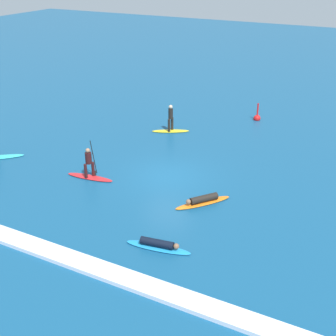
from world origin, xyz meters
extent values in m
plane|color=navy|center=(0.00, 0.00, 0.00)|extent=(120.00, 120.00, 0.00)
ellipsoid|color=orange|center=(2.88, -1.85, 0.05)|extent=(2.23, 2.68, 0.09)
cylinder|color=black|center=(2.91, -1.81, 0.26)|extent=(1.14, 1.35, 0.35)
sphere|color=brown|center=(2.40, -2.48, 0.28)|extent=(0.35, 0.35, 0.25)
ellipsoid|color=yellow|center=(-3.02, 6.14, 0.04)|extent=(2.48, 1.74, 0.08)
cylinder|color=black|center=(-3.02, 6.36, 0.51)|extent=(0.24, 0.24, 0.86)
cylinder|color=black|center=(-3.03, 5.93, 0.51)|extent=(0.24, 0.24, 0.86)
cylinder|color=black|center=(-3.02, 6.14, 1.28)|extent=(0.42, 0.42, 0.68)
sphere|color=beige|center=(-3.02, 6.14, 1.75)|extent=(0.35, 0.35, 0.26)
ellipsoid|color=#1E8CD1|center=(2.75, -6.11, 0.05)|extent=(2.86, 0.98, 0.09)
cylinder|color=black|center=(2.70, -6.12, 0.26)|extent=(1.45, 0.54, 0.32)
sphere|color=brown|center=(3.52, -5.99, 0.28)|extent=(0.28, 0.28, 0.24)
ellipsoid|color=red|center=(-3.64, -2.14, 0.05)|extent=(2.75, 0.86, 0.09)
cylinder|color=#381414|center=(-3.74, -2.35, 0.48)|extent=(0.18, 0.18, 0.78)
cylinder|color=#381414|center=(-3.55, -1.94, 0.48)|extent=(0.18, 0.18, 0.78)
cylinder|color=#381414|center=(-3.64, -2.14, 1.18)|extent=(0.38, 0.38, 0.62)
sphere|color=#A37556|center=(-3.64, -2.14, 1.62)|extent=(0.27, 0.27, 0.24)
cylinder|color=black|center=(-3.53, -1.86, 1.15)|extent=(0.10, 0.47, 2.07)
cube|color=black|center=(-3.53, -1.86, 0.15)|extent=(0.08, 0.21, 0.32)
sphere|color=red|center=(1.45, 11.16, 0.13)|extent=(0.51, 0.51, 0.51)
cylinder|color=red|center=(1.45, 11.16, 0.62)|extent=(0.11, 0.11, 1.25)
cube|color=white|center=(0.00, -8.46, 0.09)|extent=(20.73, 0.90, 0.18)
camera|label=1|loc=(10.36, -19.74, 11.08)|focal=48.87mm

